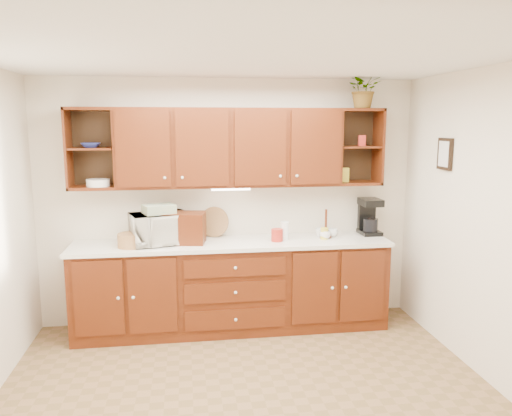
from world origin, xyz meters
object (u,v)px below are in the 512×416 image
object	(u,v)px
microwave	(160,229)
potted_plant	(364,89)
coffee_maker	(369,217)
bread_box	(183,228)

from	to	relation	value
microwave	potted_plant	bearing A→B (deg)	-14.59
coffee_maker	potted_plant	world-z (taller)	potted_plant
microwave	potted_plant	size ratio (longest dim) A/B	1.41
bread_box	potted_plant	world-z (taller)	potted_plant
bread_box	coffee_maker	xyz separation A→B (m)	(2.02, 0.14, 0.03)
coffee_maker	potted_plant	bearing A→B (deg)	-155.86
microwave	potted_plant	world-z (taller)	potted_plant
coffee_maker	bread_box	bearing A→B (deg)	-176.40
coffee_maker	potted_plant	xyz separation A→B (m)	(-0.13, -0.06, 1.36)
coffee_maker	microwave	bearing A→B (deg)	-176.88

